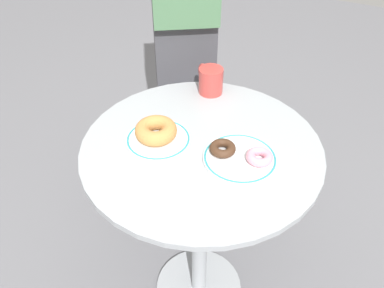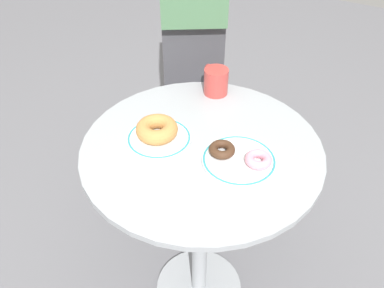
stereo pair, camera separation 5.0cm
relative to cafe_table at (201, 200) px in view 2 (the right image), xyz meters
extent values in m
cylinder|color=#999EA3|center=(0.00, 0.00, 0.22)|extent=(0.69, 0.69, 0.02)
cylinder|color=#999EA3|center=(0.00, 0.00, -0.15)|extent=(0.06, 0.06, 0.73)
cylinder|color=#999EA3|center=(0.00, 0.00, -0.53)|extent=(0.34, 0.34, 0.03)
cylinder|color=white|center=(-0.12, -0.04, 0.23)|extent=(0.19, 0.19, 0.01)
torus|color=teal|center=(-0.12, -0.04, 0.24)|extent=(0.18, 0.18, 0.01)
cylinder|color=white|center=(0.12, -0.01, 0.23)|extent=(0.20, 0.20, 0.01)
torus|color=teal|center=(0.12, -0.01, 0.24)|extent=(0.20, 0.20, 0.01)
torus|color=#BC7F42|center=(-0.13, -0.03, 0.26)|extent=(0.13, 0.13, 0.04)
torus|color=pink|center=(0.17, 0.00, 0.25)|extent=(0.09, 0.09, 0.02)
torus|color=#422819|center=(0.07, -0.01, 0.25)|extent=(0.09, 0.09, 0.02)
cube|color=white|center=(-0.08, -0.19, 0.23)|extent=(0.14, 0.13, 0.01)
cylinder|color=#B73D38|center=(-0.09, 0.27, 0.27)|extent=(0.08, 0.08, 0.09)
torus|color=#B73D38|center=(-0.13, 0.29, 0.28)|extent=(0.06, 0.05, 0.07)
cube|color=#3D3D42|center=(-0.33, 0.52, -0.07)|extent=(0.39, 0.44, 0.94)
camera|label=1|loc=(0.36, -0.79, 0.96)|focal=37.34mm
camera|label=2|loc=(0.40, -0.76, 0.96)|focal=37.34mm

